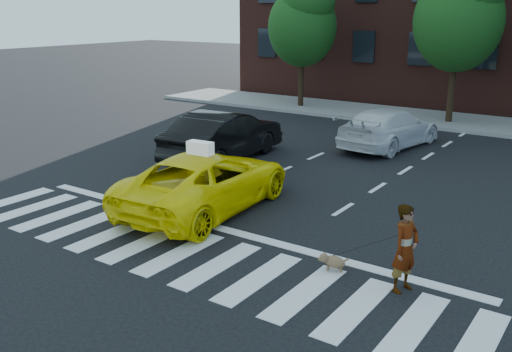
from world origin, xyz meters
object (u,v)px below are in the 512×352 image
(tree_mid, at_px, (460,10))
(black_sedan, at_px, (224,136))
(woman, at_px, (405,248))
(dog, at_px, (332,261))
(taxi, at_px, (206,181))
(white_suv, at_px, (389,128))
(tree_left, at_px, (303,18))

(tree_mid, xyz_separation_m, black_sedan, (-4.45, -10.39, -4.02))
(woman, bearing_deg, dog, 106.90)
(taxi, relative_size, black_sedan, 1.05)
(woman, relative_size, dog, 2.77)
(white_suv, relative_size, dog, 8.34)
(tree_mid, height_order, dog, tree_mid)
(taxi, height_order, woman, woman)
(taxi, height_order, white_suv, taxi)
(tree_mid, relative_size, white_suv, 1.44)
(black_sedan, distance_m, dog, 8.86)
(taxi, xyz_separation_m, black_sedan, (-2.61, 4.11, 0.10))
(tree_mid, distance_m, dog, 16.76)
(black_sedan, relative_size, woman, 3.09)
(taxi, distance_m, dog, 4.56)
(tree_left, distance_m, tree_mid, 7.51)
(tree_left, xyz_separation_m, tree_mid, (7.50, -0.00, 0.41))
(tree_mid, distance_m, woman, 16.85)
(taxi, height_order, black_sedan, black_sedan)
(tree_left, bearing_deg, tree_mid, -0.00)
(taxi, distance_m, black_sedan, 4.86)
(tree_left, xyz_separation_m, black_sedan, (3.05, -10.39, -3.61))
(black_sedan, bearing_deg, white_suv, -132.03)
(taxi, xyz_separation_m, dog, (4.30, -1.42, -0.53))
(tree_mid, relative_size, taxi, 1.34)
(taxi, xyz_separation_m, woman, (5.71, -1.40, 0.08))
(woman, height_order, dog, woman)
(taxi, bearing_deg, black_sedan, -62.01)
(dog, bearing_deg, tree_left, 101.42)
(tree_mid, bearing_deg, tree_left, 180.00)
(black_sedan, bearing_deg, taxi, 118.37)
(tree_mid, relative_size, woman, 4.35)
(tree_left, bearing_deg, black_sedan, -73.63)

